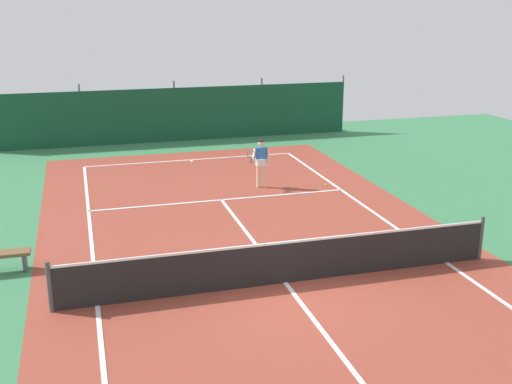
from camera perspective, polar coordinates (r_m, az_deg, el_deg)
ground_plane at (r=14.33m, az=2.65°, el=-8.20°), size 36.00×36.00×0.00m
court_surface at (r=14.33m, az=2.65°, el=-8.19°), size 11.02×26.60×0.01m
tennis_net at (r=14.12m, az=2.67°, el=-6.33°), size 10.12×0.10×1.10m
back_fence at (r=29.22m, az=-7.43°, el=6.06°), size 16.30×0.98×2.70m
tennis_player at (r=21.21m, az=0.45°, el=2.93°), size 0.84×0.65×1.64m
tennis_ball_near_player at (r=21.78m, az=6.36°, el=0.66°), size 0.07×0.07×0.07m
parked_car at (r=31.10m, az=-5.02°, el=7.12°), size 2.14×4.26×1.68m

